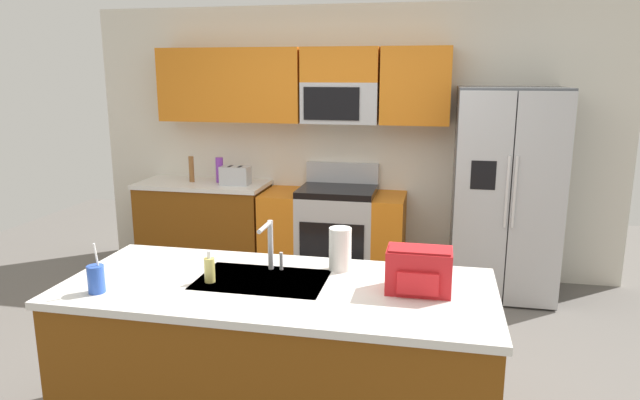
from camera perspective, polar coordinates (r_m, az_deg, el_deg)
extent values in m
plane|color=#66605B|center=(4.05, -2.17, -16.54)|extent=(9.00, 9.00, 0.00)
cube|color=silver|center=(5.68, 3.00, 5.84)|extent=(5.20, 0.10, 2.60)
cube|color=orange|center=(5.86, -12.20, 11.19)|extent=(0.70, 0.32, 0.70)
cube|color=orange|center=(5.62, -5.47, 11.35)|extent=(0.71, 0.32, 0.70)
cube|color=orange|center=(5.37, 9.56, 11.18)|extent=(0.63, 0.32, 0.70)
cube|color=#B7BABF|center=(5.45, 2.09, 9.68)|extent=(0.72, 0.32, 0.38)
cube|color=black|center=(5.30, 1.13, 9.60)|extent=(0.52, 0.01, 0.30)
cube|color=orange|center=(5.44, 2.12, 13.36)|extent=(0.72, 0.32, 0.32)
cube|color=brown|center=(5.91, -11.43, -2.73)|extent=(1.25, 0.60, 0.86)
cube|color=silver|center=(5.81, -11.62, 1.56)|extent=(1.28, 0.63, 0.04)
cube|color=#B7BABF|center=(5.53, 1.73, -3.66)|extent=(0.72, 0.60, 0.84)
cube|color=black|center=(5.23, 1.14, -4.26)|extent=(0.60, 0.01, 0.36)
cube|color=black|center=(5.42, 1.76, 0.91)|extent=(0.72, 0.60, 0.06)
cube|color=#B7BABF|center=(5.66, 2.26, 2.75)|extent=(0.72, 0.06, 0.20)
cube|color=orange|center=(5.64, -3.68, -3.33)|extent=(0.36, 0.60, 0.84)
cube|color=orange|center=(5.47, 6.91, -3.94)|extent=(0.28, 0.60, 0.84)
cube|color=#4C4F54|center=(5.31, 18.00, 0.65)|extent=(0.90, 0.70, 1.85)
cube|color=#B7BABF|center=(4.93, 15.83, -0.10)|extent=(0.44, 0.04, 1.81)
cube|color=#B7BABF|center=(4.98, 21.00, -0.34)|extent=(0.44, 0.04, 1.81)
cylinder|color=silver|center=(4.90, 18.19, 0.77)|extent=(0.02, 0.02, 0.60)
cylinder|color=silver|center=(4.91, 18.89, 0.74)|extent=(0.02, 0.02, 0.60)
cube|color=black|center=(4.87, 16.01, 2.39)|extent=(0.20, 0.00, 0.24)
cube|color=brown|center=(3.20, -4.14, -16.28)|extent=(2.19, 0.92, 0.86)
cube|color=silver|center=(3.00, -4.28, -8.74)|extent=(2.23, 0.96, 0.04)
cube|color=#B7BABF|center=(3.07, -5.83, -8.16)|extent=(0.68, 0.44, 0.03)
cube|color=#B7BABF|center=(5.61, -8.46, 2.43)|extent=(0.28, 0.16, 0.18)
cube|color=black|center=(5.61, -8.97, 3.33)|extent=(0.03, 0.11, 0.01)
cube|color=black|center=(5.58, -8.01, 3.30)|extent=(0.03, 0.11, 0.01)
cylinder|color=brown|center=(5.83, -12.73, 3.02)|extent=(0.05, 0.05, 0.26)
cylinder|color=purple|center=(5.76, -10.01, 2.98)|extent=(0.07, 0.07, 0.25)
cylinder|color=#B7BABF|center=(3.18, -4.96, -4.49)|extent=(0.03, 0.03, 0.28)
cylinder|color=#B7BABF|center=(3.05, -5.55, -2.70)|extent=(0.02, 0.20, 0.02)
cylinder|color=#B7BABF|center=(3.19, -3.90, -6.11)|extent=(0.02, 0.02, 0.10)
cylinder|color=blue|center=(3.07, -21.47, -7.37)|extent=(0.08, 0.08, 0.14)
cylinder|color=white|center=(3.03, -21.46, -5.26)|extent=(0.01, 0.03, 0.14)
cylinder|color=#D8CC66|center=(3.05, -10.97, -6.89)|extent=(0.06, 0.06, 0.13)
cylinder|color=white|center=(3.03, -11.04, -5.37)|extent=(0.02, 0.02, 0.04)
cylinder|color=white|center=(3.16, 2.03, -4.91)|extent=(0.12, 0.12, 0.24)
cube|color=red|center=(2.90, 9.85, -6.94)|extent=(0.32, 0.20, 0.22)
cube|color=#AD1A1E|center=(2.85, 9.92, -5.09)|extent=(0.30, 0.14, 0.03)
cube|color=red|center=(2.81, 9.75, -8.23)|extent=(0.20, 0.03, 0.11)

